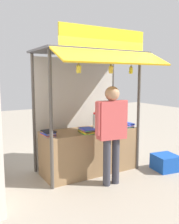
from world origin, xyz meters
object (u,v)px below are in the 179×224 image
water_bottle_left (95,121)px  plastic_crate (165,162)px  magazine_stack_far_left (49,133)px  magazine_stack_far_right (87,131)px  water_bottle_mid_left (110,119)px  water_bottle_mid_right (101,121)px  banana_bunch_leftmost (131,70)px  vendor_person (112,126)px  magazine_stack_center (127,125)px  banana_bunch_inner_left (111,69)px  banana_bunch_rightmost (79,69)px

water_bottle_left → plastic_crate: 1.67m
magazine_stack_far_left → plastic_crate: bearing=-16.4°
magazine_stack_far_right → plastic_crate: bearing=-17.3°
water_bottle_mid_left → water_bottle_left: size_ratio=0.76×
magazine_stack_far_right → water_bottle_mid_right: bearing=31.4°
water_bottle_mid_left → plastic_crate: bearing=-55.2°
banana_bunch_leftmost → vendor_person: 1.17m
vendor_person → plastic_crate: size_ratio=3.85×
banana_bunch_leftmost → magazine_stack_center: bearing=60.6°
magazine_stack_far_right → magazine_stack_center: 1.00m
banana_bunch_inner_left → vendor_person: bearing=-120.2°
vendor_person → plastic_crate: vendor_person is taller
water_bottle_mid_left → banana_bunch_rightmost: size_ratio=0.82×
magazine_stack_far_left → banana_bunch_inner_left: size_ratio=1.12×
water_bottle_left → banana_bunch_rightmost: banana_bunch_rightmost is taller
water_bottle_left → magazine_stack_center: size_ratio=1.00×
water_bottle_left → banana_bunch_inner_left: size_ratio=1.10×
magazine_stack_far_left → banana_bunch_leftmost: banana_bunch_leftmost is taller
magazine_stack_center → banana_bunch_inner_left: bearing=-154.1°
banana_bunch_leftmost → banana_bunch_rightmost: 1.11m
magazine_stack_center → banana_bunch_rightmost: (-1.28, -0.31, 1.11)m
water_bottle_mid_left → banana_bunch_leftmost: banana_bunch_leftmost is taller
banana_bunch_leftmost → water_bottle_left: bearing=129.6°
banana_bunch_rightmost → magazine_stack_far_left: bearing=135.3°
water_bottle_mid_right → banana_bunch_inner_left: size_ratio=0.93×
banana_bunch_leftmost → banana_bunch_inner_left: bearing=-179.9°
magazine_stack_far_right → banana_bunch_leftmost: 1.39m
water_bottle_mid_right → banana_bunch_leftmost: banana_bunch_leftmost is taller
water_bottle_mid_left → banana_bunch_rightmost: banana_bunch_rightmost is taller
magazine_stack_center → vendor_person: 0.97m
banana_bunch_inner_left → banana_bunch_rightmost: bearing=-179.8°
water_bottle_mid_left → banana_bunch_leftmost: size_ratio=0.83×
water_bottle_mid_right → banana_bunch_leftmost: (0.30, -0.54, 1.02)m
water_bottle_mid_right → magazine_stack_far_right: (-0.53, -0.32, -0.08)m
banana_bunch_rightmost → banana_bunch_inner_left: (0.65, 0.00, 0.00)m
water_bottle_mid_right → water_bottle_left: 0.16m
magazine_stack_far_left → banana_bunch_rightmost: bearing=-44.7°
water_bottle_mid_right → banana_bunch_rightmost: size_ratio=0.92×
water_bottle_mid_left → magazine_stack_far_right: (-0.87, -0.50, -0.07)m
magazine_stack_center → vendor_person: bearing=-144.3°
water_bottle_left → magazine_stack_center: (0.63, -0.24, -0.11)m
magazine_stack_far_right → banana_bunch_inner_left: (0.37, -0.22, 1.11)m
plastic_crate → magazine_stack_center: bearing=134.2°
magazine_stack_far_right → banana_bunch_leftmost: size_ratio=1.09×
magazine_stack_center → banana_bunch_inner_left: 1.32m
vendor_person → banana_bunch_rightmost: bearing=161.6°
water_bottle_mid_left → magazine_stack_center: size_ratio=0.76×
water_bottle_mid_left → water_bottle_left: (-0.50, -0.17, 0.04)m
banana_bunch_inner_left → magazine_stack_far_right: bearing=149.2°
vendor_person → water_bottle_mid_left: bearing=64.2°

